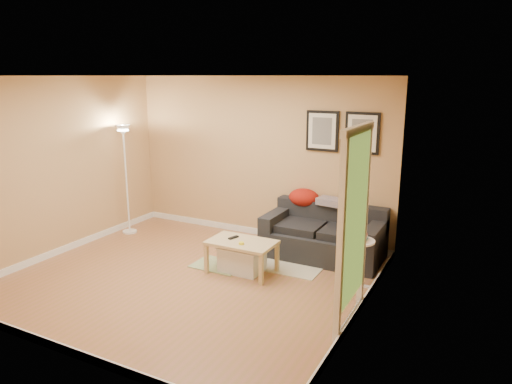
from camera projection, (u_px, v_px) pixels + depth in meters
The scene contains 25 objects.
floor at pixel (189, 278), 6.24m from camera, with size 4.50×4.50×0.00m, color #9F6244.
ceiling at pixel (182, 76), 5.61m from camera, with size 4.50×4.50×0.00m, color white.
wall_back at pixel (259, 158), 7.65m from camera, with size 4.50×4.50×0.00m, color tan.
wall_front at pixel (54, 226), 4.20m from camera, with size 4.50×4.50×0.00m, color tan.
wall_left at pixel (60, 167), 6.93m from camera, with size 4.00×4.00×0.00m, color tan.
wall_right at pixel (363, 204), 4.92m from camera, with size 4.00×4.00×0.00m, color tan.
baseboard_back at pixel (258, 232), 7.94m from camera, with size 4.50×0.02×0.10m, color white.
baseboard_front at pixel (68, 350), 4.51m from camera, with size 4.50×0.02×0.10m, color white.
baseboard_left at pixel (69, 247), 7.23m from camera, with size 0.02×4.00×0.10m, color white.
baseboard_right at pixel (356, 313), 5.22m from camera, with size 0.02×4.00×0.10m, color white.
sofa at pixel (323, 233), 6.88m from camera, with size 1.70×0.90×0.75m, color black, non-canonical shape.
red_throw at pixel (304, 198), 7.28m from camera, with size 0.48×0.36×0.28m, color #A2210E, non-canonical shape.
plaid_throw at pixel (332, 202), 7.02m from camera, with size 0.42×0.26×0.10m, color tan, non-canonical shape.
framed_print_left at pixel (322, 131), 7.02m from camera, with size 0.50×0.04×0.60m, color black, non-canonical shape.
framed_print_right at pixel (362, 133), 6.76m from camera, with size 0.50×0.04×0.60m, color black, non-canonical shape.
area_rug at pixel (282, 261), 6.78m from camera, with size 1.25×0.85×0.01m, color #C2B99A.
green_runner at pixel (218, 265), 6.65m from camera, with size 0.70×0.50×0.01m, color #668C4C.
coffee_table at pixel (242, 257), 6.37m from camera, with size 0.90×0.55×0.45m, color tan, non-canonical shape.
remote_control at pixel (233, 237), 6.43m from camera, with size 0.05×0.16×0.02m, color black.
tape_roll at pixel (241, 243), 6.19m from camera, with size 0.07×0.07×0.03m, color yellow.
storage_bin at pixel (242, 259), 6.43m from camera, with size 0.58×0.42×0.36m, color white, non-canonical shape.
side_table at pixel (358, 263), 5.94m from camera, with size 0.40×0.40×0.61m, color white, non-canonical shape.
book_stack at pixel (359, 237), 5.87m from camera, with size 0.17×0.23×0.07m, color teal, non-canonical shape.
floor_lamp at pixel (127, 183), 7.85m from camera, with size 0.24×0.24×1.84m, color white, non-canonical shape.
doorway at pixel (353, 232), 4.88m from camera, with size 0.12×1.01×2.13m, color white, non-canonical shape.
Camera 1 is at (3.44, -4.73, 2.60)m, focal length 33.16 mm.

